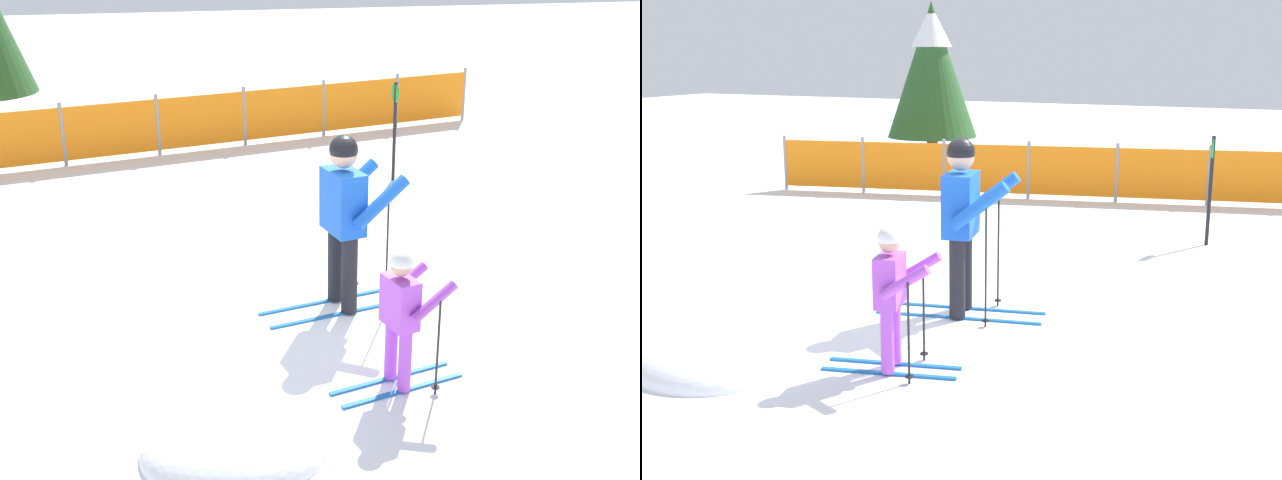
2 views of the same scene
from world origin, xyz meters
The scene contains 6 objects.
ground_plane centered at (0.00, 0.00, 0.00)m, with size 60.00×60.00×0.00m, color white.
skier_adult centered at (0.04, -0.08, 1.04)m, with size 1.69×0.83×1.75m.
skier_child centered at (0.11, -1.61, 0.71)m, with size 1.16×0.59×1.20m.
safety_fence centered at (-0.76, 6.26, 0.50)m, with size 10.37×2.34×1.01m.
trail_marker centered at (1.83, 3.89, 0.90)m, with size 0.05×0.28×1.46m.
snow_mound centered at (-1.32, -2.18, 0.00)m, with size 1.38×1.17×0.55m, color white.
Camera 1 is at (-1.83, -7.04, 3.54)m, focal length 45.00 mm.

